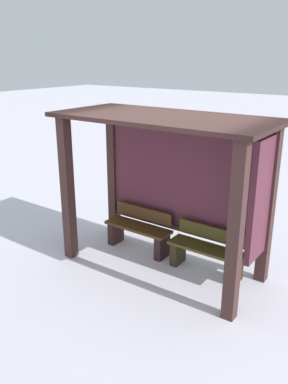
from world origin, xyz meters
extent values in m
plane|color=silver|center=(0.00, 0.00, 0.00)|extent=(60.00, 60.00, 0.00)
cube|color=#3E2523|center=(-1.40, -0.56, 1.15)|extent=(0.16, 0.16, 2.30)
cube|color=#3E2523|center=(1.40, -0.56, 1.15)|extent=(0.16, 0.16, 2.30)
cube|color=#3E2523|center=(-1.40, 0.56, 1.15)|extent=(0.16, 0.16, 2.30)
cube|color=#3E2523|center=(1.40, 0.56, 1.15)|extent=(0.16, 0.16, 2.30)
cube|color=#331D1B|center=(0.00, 0.00, 2.33)|extent=(3.16, 1.47, 0.06)
cube|color=#562332|center=(0.00, 0.56, 1.35)|extent=(2.64, 0.08, 1.66)
cube|color=#3E2523|center=(0.00, 0.54, 0.46)|extent=(2.64, 0.06, 0.08)
cube|color=#562332|center=(1.40, 0.20, 1.35)|extent=(0.08, 0.61, 1.66)
cube|color=#492E15|center=(-0.64, 0.26, 0.42)|extent=(1.17, 0.36, 0.05)
cube|color=#492E15|center=(-0.64, 0.42, 0.62)|extent=(1.12, 0.04, 0.20)
cube|color=#2F1C1C|center=(-0.15, 0.26, 0.20)|extent=(0.12, 0.31, 0.39)
cube|color=#2F1C1C|center=(-1.12, 0.26, 0.20)|extent=(0.12, 0.31, 0.39)
cube|color=#483F18|center=(0.64, 0.26, 0.40)|extent=(1.17, 0.36, 0.04)
cube|color=#483F18|center=(0.64, 0.42, 0.60)|extent=(1.12, 0.04, 0.20)
cube|color=#2F2616|center=(1.12, 0.26, 0.19)|extent=(0.12, 0.31, 0.38)
cube|color=#2F2616|center=(0.15, 0.26, 0.19)|extent=(0.12, 0.31, 0.38)
camera|label=1|loc=(3.01, -4.63, 3.13)|focal=37.16mm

